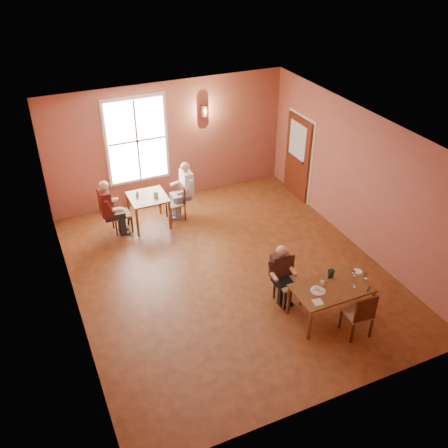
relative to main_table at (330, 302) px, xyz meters
name	(u,v)px	position (x,y,z in m)	size (l,w,h in m)	color
ground	(228,272)	(-1.15, 1.92, -0.33)	(6.00, 7.00, 0.01)	brown
wall_back	(169,142)	(-1.15, 5.42, 1.17)	(6.00, 0.04, 3.00)	brown
wall_front	(335,329)	(-1.15, -1.58, 1.17)	(6.00, 0.04, 3.00)	brown
wall_left	(66,246)	(-4.15, 1.92, 1.17)	(0.04, 7.00, 3.00)	brown
wall_right	(358,180)	(1.85, 1.92, 1.17)	(0.04, 7.00, 3.00)	brown
ceiling	(229,135)	(-1.15, 1.92, 2.67)	(6.00, 7.00, 0.04)	white
window	(137,141)	(-1.95, 5.37, 1.37)	(1.36, 0.10, 1.96)	white
door	(297,158)	(1.79, 4.22, 0.72)	(0.12, 1.04, 2.10)	maroon
wall_sconce	(204,111)	(-0.25, 5.32, 1.87)	(0.16, 0.16, 0.28)	brown
main_table	(330,302)	(0.00, 0.00, 0.00)	(1.40, 0.79, 0.66)	brown
chair_diner_main	(288,282)	(-0.50, 0.65, 0.13)	(0.40, 0.40, 0.91)	#3C1E13
diner_main	(290,279)	(-0.50, 0.62, 0.23)	(0.45, 0.45, 1.12)	black
chair_empty	(358,313)	(0.16, -0.55, 0.14)	(0.41, 0.41, 0.93)	#5A2E12
plate_food	(318,290)	(-0.29, 0.02, 0.34)	(0.27, 0.27, 0.03)	silver
sandwich	(322,284)	(-0.16, 0.10, 0.38)	(0.08, 0.08, 0.10)	tan
goblet_a	(353,275)	(0.48, 0.06, 0.42)	(0.07, 0.07, 0.18)	white
goblet_b	(365,278)	(0.62, -0.10, 0.42)	(0.07, 0.07, 0.18)	white
goblet_c	(353,286)	(0.29, -0.20, 0.42)	(0.07, 0.07, 0.18)	white
menu_stand	(331,274)	(0.13, 0.25, 0.42)	(0.11, 0.05, 0.18)	#233E2A
knife	(338,296)	(-0.05, -0.23, 0.33)	(0.18, 0.01, 0.00)	#B7B9CC
napkin	(318,302)	(-0.45, -0.23, 0.33)	(0.16, 0.16, 0.01)	silver
side_plate	(357,271)	(0.68, 0.19, 0.33)	(0.17, 0.17, 0.01)	white
sunglasses	(369,289)	(0.56, -0.30, 0.34)	(0.12, 0.04, 0.02)	black
second_table	(149,210)	(-2.07, 4.35, 0.05)	(0.85, 0.85, 0.75)	brown
chair_diner_white	(175,203)	(-1.42, 4.35, 0.11)	(0.39, 0.39, 0.87)	#452114
diner_white	(176,194)	(-1.39, 4.35, 0.34)	(0.53, 0.53, 1.33)	silver
chair_diner_maroon	(121,213)	(-2.72, 4.35, 0.12)	(0.40, 0.40, 0.90)	#452113
diner_maroon	(119,205)	(-2.75, 4.35, 0.34)	(0.54, 0.54, 1.34)	maroon
cup_a	(156,195)	(-1.90, 4.26, 0.47)	(0.12, 0.12, 0.09)	white
cup_b	(137,194)	(-2.28, 4.49, 0.46)	(0.09, 0.09, 0.09)	silver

